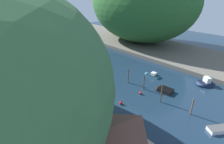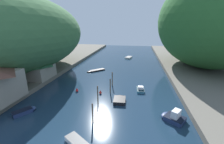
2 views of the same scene
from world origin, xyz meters
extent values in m
plane|color=#192D42|center=(0.00, 30.00, 0.00)|extent=(130.00, 130.00, 0.00)
cube|color=#666056|center=(25.90, 30.00, 0.50)|extent=(22.00, 120.00, 1.00)
ellipsoid|color=#2D662D|center=(27.00, 41.92, 14.77)|extent=(29.32, 41.05, 27.54)
pyramid|color=brown|center=(-18.62, 9.48, 6.94)|extent=(9.42, 9.99, 1.70)
cube|color=gray|center=(-17.46, 22.60, 2.55)|extent=(5.14, 6.59, 3.11)
pyramid|color=#38704C|center=(-17.46, 22.60, 4.73)|extent=(5.55, 7.11, 1.25)
cube|color=navy|center=(12.39, 11.12, 0.34)|extent=(3.46, 3.34, 0.67)
ellipsoid|color=navy|center=(11.29, 11.90, 0.34)|extent=(2.30, 2.48, 0.67)
cube|color=black|center=(12.39, 11.12, 0.69)|extent=(3.53, 3.41, 0.03)
cube|color=silver|center=(12.45, 11.08, 1.26)|extent=(1.65, 1.80, 1.18)
ellipsoid|color=navy|center=(-10.69, 10.02, 0.34)|extent=(1.83, 1.87, 0.67)
cube|color=white|center=(-0.20, 4.19, 0.30)|extent=(3.60, 3.05, 0.59)
cube|color=#525252|center=(-0.20, 4.19, 0.61)|extent=(3.68, 3.11, 0.03)
cube|color=teal|center=(7.42, 21.19, 0.23)|extent=(1.75, 3.09, 0.46)
ellipsoid|color=teal|center=(7.34, 22.69, 0.23)|extent=(1.59, 1.58, 0.46)
cube|color=#132A33|center=(7.42, 21.19, 0.47)|extent=(1.78, 3.15, 0.03)
cube|color=silver|center=(7.43, 21.10, 0.77)|extent=(1.17, 1.11, 0.62)
cube|color=black|center=(3.52, 15.44, 0.32)|extent=(2.32, 2.89, 0.64)
ellipsoid|color=black|center=(3.43, 16.82, 0.32)|extent=(2.13, 1.50, 0.64)
cube|color=black|center=(3.52, 15.44, 0.66)|extent=(2.37, 2.95, 0.03)
cube|color=black|center=(-5.83, 34.07, 0.18)|extent=(4.42, 4.27, 0.37)
ellipsoid|color=black|center=(-7.55, 32.45, 0.18)|extent=(2.65, 2.60, 0.37)
cube|color=black|center=(-5.83, 34.07, 0.38)|extent=(4.51, 4.36, 0.03)
cube|color=white|center=(2.67, 54.31, 0.31)|extent=(3.02, 4.28, 0.62)
ellipsoid|color=white|center=(3.21, 56.17, 0.31)|extent=(2.38, 2.39, 0.62)
cube|color=#525252|center=(2.67, 54.31, 0.63)|extent=(3.08, 4.37, 0.03)
cylinder|color=brown|center=(0.39, 8.76, 1.49)|extent=(0.22, 0.22, 2.98)
sphere|color=brown|center=(0.39, 8.76, 3.03)|extent=(0.20, 0.20, 0.20)
cylinder|color=brown|center=(-0.27, 14.10, 1.72)|extent=(0.21, 0.21, 3.43)
sphere|color=brown|center=(-0.27, 14.10, 3.47)|extent=(0.19, 0.19, 0.19)
cylinder|color=brown|center=(1.09, 19.06, 1.52)|extent=(0.22, 0.22, 3.04)
sphere|color=brown|center=(1.09, 19.06, 3.08)|extent=(0.20, 0.20, 0.20)
cylinder|color=brown|center=(0.83, 23.12, 1.61)|extent=(0.24, 0.24, 3.22)
sphere|color=brown|center=(0.83, 23.12, 3.27)|extent=(0.22, 0.22, 0.22)
sphere|color=red|center=(-6.09, 18.41, 0.29)|extent=(0.57, 0.57, 0.57)
cone|color=red|center=(-6.09, 18.41, 0.71)|extent=(0.29, 0.29, 0.29)
sphere|color=red|center=(-0.86, 18.25, 0.27)|extent=(0.54, 0.54, 0.54)
cone|color=red|center=(-0.86, 18.25, 0.68)|extent=(0.27, 0.27, 0.27)
camera|label=1|loc=(-24.70, 0.41, 18.40)|focal=28.00mm
camera|label=2|loc=(6.41, -9.45, 13.83)|focal=24.00mm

